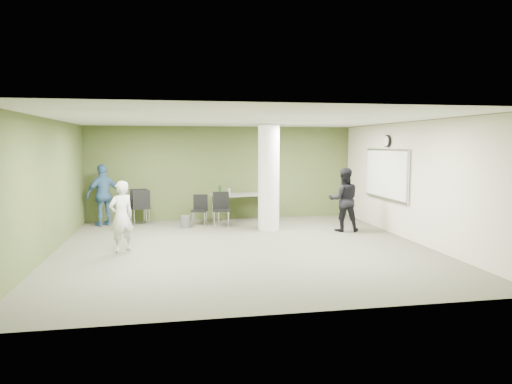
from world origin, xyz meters
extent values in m
plane|color=#555643|center=(0.00, 0.00, 0.00)|extent=(8.00, 8.00, 0.00)
plane|color=white|center=(0.00, 0.00, 2.80)|extent=(8.00, 8.00, 0.00)
cube|color=#4B5628|center=(0.00, 4.00, 1.40)|extent=(8.00, 2.80, 0.02)
cube|color=#4B5628|center=(-4.00, 0.00, 1.40)|extent=(0.02, 8.00, 2.80)
cube|color=beige|center=(4.00, 0.00, 1.40)|extent=(0.02, 8.00, 2.80)
cylinder|color=silver|center=(1.00, 2.00, 1.40)|extent=(0.56, 0.56, 2.80)
cube|color=silver|center=(3.93, 1.20, 1.50)|extent=(0.04, 2.30, 1.30)
cube|color=white|center=(3.91, 1.20, 1.50)|extent=(0.02, 2.20, 1.20)
cylinder|color=black|center=(3.93, 1.20, 2.35)|extent=(0.05, 0.32, 0.32)
cylinder|color=white|center=(3.90, 1.20, 2.35)|extent=(0.02, 0.26, 0.26)
cube|color=gray|center=(0.46, 3.48, 0.78)|extent=(1.81, 1.06, 0.04)
cylinder|color=silver|center=(-0.24, 3.04, 0.38)|extent=(0.04, 0.04, 0.76)
cylinder|color=silver|center=(1.26, 3.33, 0.38)|extent=(0.04, 0.04, 0.76)
cylinder|color=silver|center=(-0.35, 3.62, 0.38)|extent=(0.04, 0.04, 0.76)
cylinder|color=silver|center=(1.15, 3.92, 0.38)|extent=(0.04, 0.04, 0.76)
cylinder|color=#1B4216|center=(-0.14, 3.50, 0.93)|extent=(0.07, 0.07, 0.25)
cylinder|color=#B2B2B7|center=(0.12, 3.39, 0.90)|extent=(0.06, 0.06, 0.18)
cylinder|color=#4C4C4C|center=(-1.17, 2.67, 0.16)|extent=(0.28, 0.28, 0.33)
cube|color=black|center=(-2.50, 3.65, 0.49)|extent=(0.60, 0.60, 0.05)
cube|color=black|center=(-2.46, 3.42, 0.77)|extent=(0.48, 0.14, 0.49)
cylinder|color=silver|center=(-2.34, 3.90, 0.24)|extent=(0.02, 0.02, 0.47)
cylinder|color=silver|center=(-2.75, 3.81, 0.24)|extent=(0.02, 0.02, 0.47)
cylinder|color=silver|center=(-2.26, 3.49, 0.24)|extent=(0.02, 0.02, 0.47)
cylinder|color=silver|center=(-2.66, 3.40, 0.24)|extent=(0.02, 0.02, 0.47)
cube|color=black|center=(-2.42, 3.37, 0.49)|extent=(0.61, 0.61, 0.05)
cube|color=black|center=(-2.36, 3.15, 0.76)|extent=(0.47, 0.17, 0.49)
cylinder|color=silver|center=(-2.28, 3.62, 0.23)|extent=(0.02, 0.02, 0.47)
cylinder|color=silver|center=(-2.68, 3.51, 0.23)|extent=(0.02, 0.02, 0.47)
cylinder|color=silver|center=(-2.17, 3.22, 0.23)|extent=(0.02, 0.02, 0.47)
cylinder|color=silver|center=(-2.57, 3.11, 0.23)|extent=(0.02, 0.02, 0.47)
cube|color=black|center=(-0.78, 2.99, 0.41)|extent=(0.51, 0.51, 0.05)
cube|color=black|center=(-0.73, 3.18, 0.64)|extent=(0.40, 0.13, 0.41)
cylinder|color=silver|center=(-0.99, 2.86, 0.20)|extent=(0.02, 0.02, 0.40)
cylinder|color=silver|center=(-0.64, 2.78, 0.20)|extent=(0.02, 0.02, 0.40)
cylinder|color=silver|center=(-0.91, 3.20, 0.20)|extent=(0.02, 0.02, 0.40)
cylinder|color=silver|center=(-0.57, 3.12, 0.20)|extent=(0.02, 0.02, 0.40)
cube|color=black|center=(-0.20, 2.66, 0.46)|extent=(0.51, 0.51, 0.05)
cube|color=black|center=(-0.18, 2.88, 0.72)|extent=(0.45, 0.08, 0.46)
cylinder|color=silver|center=(-0.41, 2.48, 0.22)|extent=(0.02, 0.02, 0.44)
cylinder|color=silver|center=(-0.02, 2.45, 0.22)|extent=(0.02, 0.02, 0.44)
cylinder|color=silver|center=(-0.38, 2.87, 0.22)|extent=(0.02, 0.02, 0.44)
cylinder|color=silver|center=(0.01, 2.84, 0.22)|extent=(0.02, 0.02, 0.44)
imported|color=silver|center=(-2.58, 0.12, 0.75)|extent=(0.66, 0.61, 1.50)
imported|color=black|center=(2.88, 1.44, 0.83)|extent=(0.90, 0.76, 1.66)
imported|color=#3A6290|center=(-3.40, 3.40, 0.86)|extent=(1.07, 0.91, 1.72)
camera|label=1|loc=(-1.49, -9.75, 2.27)|focal=32.00mm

